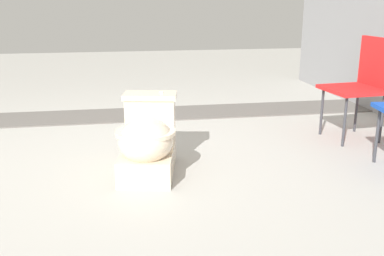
# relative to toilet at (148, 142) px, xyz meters

# --- Properties ---
(ground_plane) EXTENTS (14.00, 14.00, 0.00)m
(ground_plane) POSITION_rel_toilet_xyz_m (-0.23, -0.25, -0.22)
(ground_plane) COLOR #A8A59E
(gravel_strip) EXTENTS (0.56, 8.00, 0.01)m
(gravel_strip) POSITION_rel_toilet_xyz_m (-1.57, 0.25, -0.21)
(gravel_strip) COLOR #605B56
(gravel_strip) RESTS_ON ground
(toilet) EXTENTS (0.69, 0.48, 0.52)m
(toilet) POSITION_rel_toilet_xyz_m (0.00, 0.00, 0.00)
(toilet) COLOR beige
(toilet) RESTS_ON ground
(folding_chair_left) EXTENTS (0.48, 0.48, 0.83)m
(folding_chair_left) POSITION_rel_toilet_xyz_m (-0.50, 1.82, 0.29)
(folding_chair_left) COLOR red
(folding_chair_left) RESTS_ON ground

